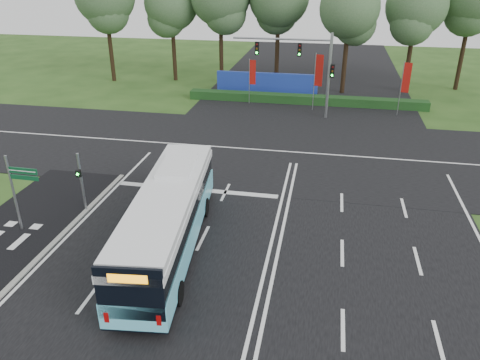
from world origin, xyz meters
name	(u,v)px	position (x,y,z in m)	size (l,w,h in m)	color
ground	(271,246)	(0.00, 0.00, 0.00)	(120.00, 120.00, 0.00)	#264717
road_main	(271,246)	(0.00, 0.00, 0.02)	(20.00, 120.00, 0.04)	black
road_cross	(293,152)	(0.00, 12.00, 0.03)	(120.00, 14.00, 0.05)	black
kerb_strip	(39,257)	(-10.10, -3.00, 0.06)	(0.25, 18.00, 0.12)	gray
city_bus	(168,219)	(-4.52, -1.22, 1.68)	(3.66, 11.80, 3.33)	#69D9F5
pedestrian_signal	(81,180)	(-10.20, 1.51, 1.80)	(0.31, 0.41, 3.30)	gray
street_sign	(18,185)	(-12.04, -0.90, 2.52)	(1.56, 0.13, 3.99)	gray
banner_flag_left	(252,75)	(-4.93, 23.59, 2.71)	(0.61, 0.09, 4.13)	gray
banner_flag_mid	(318,74)	(1.03, 22.44, 3.27)	(0.72, 0.27, 5.04)	gray
banner_flag_right	(405,81)	(8.29, 22.27, 3.03)	(0.68, 0.17, 4.65)	gray
traffic_light_gantry	(308,62)	(0.21, 20.50, 4.66)	(8.41, 0.28, 7.00)	gray
hedge	(305,100)	(0.00, 24.50, 0.40)	(22.00, 1.20, 0.80)	#173914
blue_hoarding	(267,84)	(-4.00, 27.00, 1.10)	(10.00, 0.30, 2.20)	#1D369F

